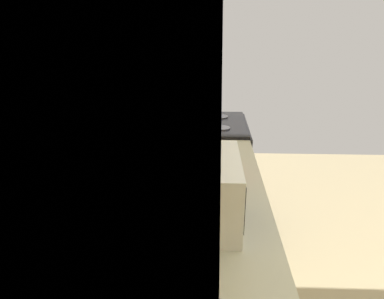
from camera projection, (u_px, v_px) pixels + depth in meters
The scene contains 4 objects.
wall_back at pixel (102, 141), 1.33m from camera, with size 4.29×0.12×2.69m, color #E2C47C.
oven_range at pixel (206, 177), 3.11m from camera, with size 0.68×0.64×1.10m.
microwave at pixel (200, 190), 1.61m from camera, with size 0.45×0.35×0.29m.
kettle at pixel (226, 161), 2.07m from camera, with size 0.15×0.11×0.18m.
Camera 1 is at (-1.24, 1.23, 1.80)m, focal length 35.78 mm.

